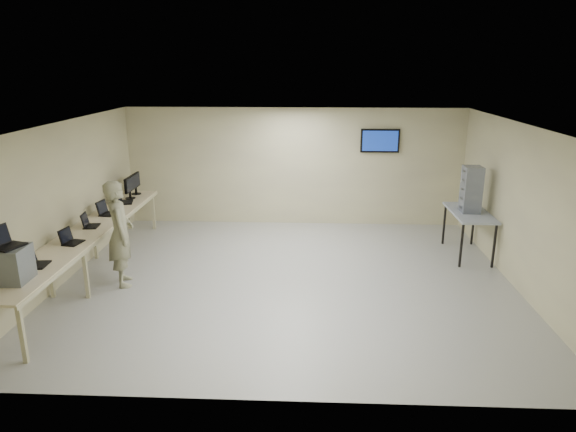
{
  "coord_description": "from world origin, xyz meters",
  "views": [
    {
      "loc": [
        0.4,
        -8.6,
        3.76
      ],
      "look_at": [
        0.0,
        0.2,
        1.15
      ],
      "focal_mm": 32.0,
      "sensor_mm": 36.0,
      "label": 1
    }
  ],
  "objects_px": {
    "soldier": "(120,233)",
    "equipment_box": "(12,264)",
    "workbench": "(89,234)",
    "side_table": "(470,215)"
  },
  "relations": [
    {
      "from": "soldier",
      "to": "equipment_box",
      "type": "bearing_deg",
      "value": 137.65
    },
    {
      "from": "workbench",
      "to": "equipment_box",
      "type": "distance_m",
      "value": 2.3
    },
    {
      "from": "workbench",
      "to": "equipment_box",
      "type": "xyz_separation_m",
      "value": [
        -0.06,
        -2.27,
        0.32
      ]
    },
    {
      "from": "side_table",
      "to": "soldier",
      "type": "bearing_deg",
      "value": -165.08
    },
    {
      "from": "workbench",
      "to": "side_table",
      "type": "bearing_deg",
      "value": 11.31
    },
    {
      "from": "workbench",
      "to": "side_table",
      "type": "relative_size",
      "value": 3.91
    },
    {
      "from": "side_table",
      "to": "workbench",
      "type": "bearing_deg",
      "value": -168.69
    },
    {
      "from": "soldier",
      "to": "side_table",
      "type": "bearing_deg",
      "value": -96.6
    },
    {
      "from": "equipment_box",
      "to": "soldier",
      "type": "height_order",
      "value": "soldier"
    },
    {
      "from": "workbench",
      "to": "soldier",
      "type": "xyz_separation_m",
      "value": [
        0.69,
        -0.29,
        0.11
      ]
    }
  ]
}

